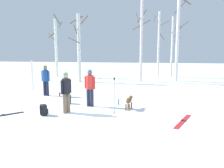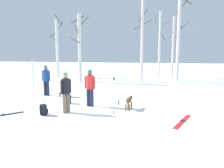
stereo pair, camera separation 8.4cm
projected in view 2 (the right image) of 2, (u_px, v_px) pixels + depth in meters
The scene contains 19 objects.
ground_plane at pixel (96, 114), 9.66m from camera, with size 60.00×60.00×0.00m, color white.
person_0 at pixel (66, 90), 9.70m from camera, with size 0.34×0.45×1.72m.
person_1 at pixel (46, 78), 13.13m from camera, with size 0.51×0.34×1.72m.
person_2 at pixel (90, 85), 10.75m from camera, with size 0.51×0.34×1.72m.
dog at pixel (129, 101), 10.34m from camera, with size 0.33×0.89×0.57m.
ski_pair_planted_0 at pixel (33, 76), 14.50m from camera, with size 0.15×0.06×1.91m.
ski_pair_lying_0 at pixel (2, 115), 9.48m from camera, with size 1.33×1.28×0.05m.
ski_pair_lying_1 at pixel (183, 121), 8.70m from camera, with size 0.93×1.81×0.05m.
ski_poles_0 at pixel (114, 95), 9.49m from camera, with size 0.07×0.28×1.52m.
backpack_0 at pixel (68, 99), 11.41m from camera, with size 0.33×0.31×0.44m.
backpack_1 at pixel (44, 110), 9.48m from camera, with size 0.34×0.34×0.44m.
water_bottle_0 at pixel (119, 102), 11.13m from camera, with size 0.07×0.07×0.27m.
water_bottle_1 at pixel (60, 94), 13.11m from camera, with size 0.08×0.08×0.21m.
birch_tree_0 at pixel (57, 46), 21.17m from camera, with size 1.41×1.40×5.50m.
birch_tree_1 at pixel (80, 46), 17.97m from camera, with size 1.45×1.51×5.16m.
birch_tree_2 at pixel (142, 35), 17.95m from camera, with size 1.44×1.25×7.07m.
birch_tree_3 at pixel (160, 44), 20.71m from camera, with size 1.34×1.34×5.72m.
birch_tree_4 at pixel (173, 46), 21.00m from camera, with size 0.85×1.04×5.33m.
birch_tree_5 at pixel (179, 35), 18.22m from camera, with size 1.13×1.67×6.88m.
Camera 2 is at (1.90, -9.17, 2.76)m, focal length 37.79 mm.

